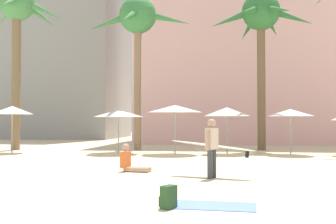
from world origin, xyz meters
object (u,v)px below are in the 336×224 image
(person_mid_left, at_px, (130,162))
(cafe_umbrella_1, at_px, (290,113))
(cafe_umbrella_0, at_px, (12,110))
(palm_tree_center, at_px, (138,23))
(cafe_umbrella_2, at_px, (119,113))
(beach_towel, at_px, (210,206))
(cafe_umbrella_5, at_px, (175,109))
(palm_tree_far_left, at_px, (17,15))
(backpack, at_px, (168,197))
(palm_tree_right, at_px, (261,21))
(person_mid_center, at_px, (212,146))
(cafe_umbrella_4, at_px, (227,112))

(person_mid_left, bearing_deg, cafe_umbrella_1, 61.09)
(cafe_umbrella_0, bearing_deg, palm_tree_center, 27.98)
(palm_tree_center, xyz_separation_m, cafe_umbrella_2, (-0.33, -3.02, -5.35))
(beach_towel, bearing_deg, cafe_umbrella_5, 99.55)
(palm_tree_far_left, bearing_deg, cafe_umbrella_2, -18.43)
(cafe_umbrella_2, bearing_deg, palm_tree_center, 83.69)
(palm_tree_center, relative_size, cafe_umbrella_0, 3.65)
(palm_tree_center, relative_size, backpack, 21.19)
(palm_tree_far_left, relative_size, palm_tree_right, 1.06)
(beach_towel, bearing_deg, person_mid_left, 117.74)
(palm_tree_center, height_order, cafe_umbrella_5, palm_tree_center)
(backpack, bearing_deg, cafe_umbrella_2, -42.82)
(palm_tree_far_left, xyz_separation_m, person_mid_left, (8.98, -9.52, -7.55))
(person_mid_left, distance_m, person_mid_center, 2.91)
(cafe_umbrella_1, relative_size, person_mid_center, 0.87)
(cafe_umbrella_1, distance_m, cafe_umbrella_5, 5.65)
(cafe_umbrella_5, xyz_separation_m, person_mid_left, (-0.57, -7.39, -1.96))
(person_mid_left, bearing_deg, cafe_umbrella_5, 95.51)
(cafe_umbrella_0, xyz_separation_m, backpack, (9.83, -12.57, -2.02))
(person_mid_center, bearing_deg, backpack, 106.94)
(cafe_umbrella_4, bearing_deg, palm_tree_right, 58.51)
(palm_tree_far_left, xyz_separation_m, cafe_umbrella_4, (12.12, -1.73, -5.74))
(palm_tree_right, distance_m, cafe_umbrella_0, 14.60)
(palm_tree_center, distance_m, person_mid_center, 13.89)
(palm_tree_far_left, xyz_separation_m, cafe_umbrella_0, (1.08, -2.38, -5.64))
(palm_tree_right, height_order, backpack, palm_tree_right)
(cafe_umbrella_1, height_order, cafe_umbrella_2, cafe_umbrella_1)
(palm_tree_center, xyz_separation_m, person_mid_left, (1.94, -10.30, -7.08))
(palm_tree_right, height_order, person_mid_center, palm_tree_right)
(cafe_umbrella_2, bearing_deg, backpack, -71.70)
(cafe_umbrella_2, height_order, beach_towel, cafe_umbrella_2)
(beach_towel, relative_size, person_mid_center, 0.66)
(palm_tree_far_left, height_order, cafe_umbrella_2, palm_tree_far_left)
(cafe_umbrella_1, xyz_separation_m, cafe_umbrella_5, (-5.64, -0.31, 0.21))
(palm_tree_center, relative_size, cafe_umbrella_4, 3.80)
(cafe_umbrella_0, relative_size, person_mid_left, 2.47)
(palm_tree_center, relative_size, cafe_umbrella_5, 3.23)
(palm_tree_far_left, bearing_deg, person_mid_left, -46.68)
(person_mid_center, bearing_deg, cafe_umbrella_1, -86.23)
(person_mid_left, xyz_separation_m, person_mid_center, (2.62, -1.11, 0.60))
(palm_tree_far_left, bearing_deg, cafe_umbrella_5, -12.53)
(palm_tree_center, bearing_deg, person_mid_center, -68.23)
(backpack, bearing_deg, palm_tree_right, -72.16)
(cafe_umbrella_1, xyz_separation_m, cafe_umbrella_4, (-3.06, 0.09, 0.06))
(cafe_umbrella_4, bearing_deg, palm_tree_far_left, 171.90)
(cafe_umbrella_5, relative_size, beach_towel, 1.62)
(palm_tree_right, relative_size, cafe_umbrella_2, 3.60)
(cafe_umbrella_0, bearing_deg, cafe_umbrella_5, 1.74)
(beach_towel, bearing_deg, cafe_umbrella_4, 87.90)
(palm_tree_center, height_order, palm_tree_right, palm_tree_right)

